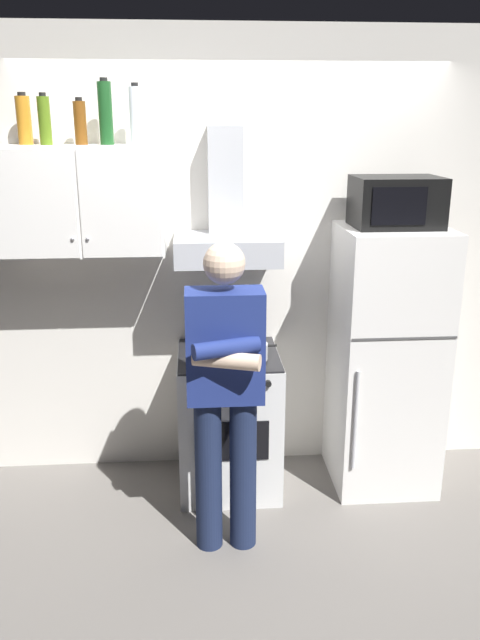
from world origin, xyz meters
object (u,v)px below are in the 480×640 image
at_px(refrigerator, 386,360).
at_px(range_hood, 226,226).
at_px(stove_oven, 229,420).
at_px(bottle_olive_oil, 45,120).
at_px(bottle_liquor_amber, 24,120).
at_px(microwave, 396,202).
at_px(bottle_beer_brown, 80,123).
at_px(cooking_pot, 252,351).
at_px(bottle_vodka_clear, 136,115).
at_px(upper_cabinet, 83,201).
at_px(person_standing, 225,390).
at_px(bottle_wine_green, 105,113).

bearing_deg(refrigerator, range_hood, 172.45).
height_order(stove_oven, bottle_olive_oil, bottle_olive_oil).
bearing_deg(refrigerator, bottle_liquor_amber, 175.29).
relative_size(microwave, bottle_beer_brown, 1.95).
height_order(cooking_pot, bottle_vodka_clear, bottle_vodka_clear).
distance_m(upper_cabinet, bottle_vodka_clear, 0.55).
bearing_deg(person_standing, bottle_liquor_amber, 143.34).
bearing_deg(bottle_wine_green, refrigerator, -4.77).
xyz_separation_m(microwave, person_standing, (-1.00, -0.62, -0.84)).
height_order(refrigerator, bottle_wine_green, bottle_wine_green).
distance_m(person_standing, bottle_olive_oil, 1.73).
distance_m(refrigerator, bottle_vodka_clear, 2.01).
xyz_separation_m(upper_cabinet, bottle_vodka_clear, (0.32, -0.00, 0.45)).
bearing_deg(upper_cabinet, stove_oven, -8.90).
relative_size(range_hood, bottle_liquor_amber, 2.75).
distance_m(refrigerator, cooking_pot, 0.84).
bearing_deg(stove_oven, person_standing, -94.72).
bearing_deg(person_standing, microwave, 32.00).
xyz_separation_m(upper_cabinet, refrigerator, (1.75, -0.12, -0.95)).
distance_m(refrigerator, microwave, 0.94).
relative_size(bottle_beer_brown, bottle_vodka_clear, 0.77).
distance_m(bottle_olive_oil, bottle_beer_brown, 0.19).
relative_size(bottle_olive_oil, bottle_vodka_clear, 0.84).
distance_m(cooking_pot, bottle_olive_oil, 1.69).
distance_m(bottle_wine_green, bottle_vodka_clear, 0.16).
relative_size(stove_oven, bottle_liquor_amber, 3.21).
distance_m(upper_cabinet, range_hood, 0.81).
height_order(range_hood, cooking_pot, range_hood).
xyz_separation_m(bottle_beer_brown, bottle_vodka_clear, (0.30, -0.01, 0.04)).
height_order(refrigerator, bottle_beer_brown, bottle_beer_brown).
distance_m(bottle_liquor_amber, bottle_vodka_clear, 0.61).
relative_size(microwave, bottle_olive_oil, 1.79).
distance_m(bottle_wine_green, bottle_liquor_amber, 0.45).
distance_m(stove_oven, refrigerator, 1.02).
xyz_separation_m(stove_oven, bottle_beer_brown, (-0.79, 0.14, 1.73)).
bearing_deg(range_hood, person_standing, -93.91).
bearing_deg(upper_cabinet, person_standing, -44.26).
relative_size(cooking_pot, bottle_beer_brown, 1.13).
distance_m(stove_oven, microwave, 1.62).
xyz_separation_m(bottle_olive_oil, bottle_wine_green, (0.32, 0.02, 0.04)).
relative_size(bottle_liquor_amber, bottle_vodka_clear, 0.85).
bearing_deg(bottle_olive_oil, person_standing, -38.20).
bearing_deg(bottle_wine_green, cooking_pot, -18.03).
bearing_deg(bottle_liquor_amber, refrigerator, -4.71).
bearing_deg(cooking_pot, range_hood, 117.88).
distance_m(person_standing, bottle_beer_brown, 1.64).
xyz_separation_m(microwave, bottle_wine_green, (-1.60, 0.12, 0.48)).
xyz_separation_m(upper_cabinet, bottle_wine_green, (0.15, 0.01, 0.47)).
distance_m(person_standing, bottle_vodka_clear, 1.55).
distance_m(stove_oven, bottle_beer_brown, 1.91).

